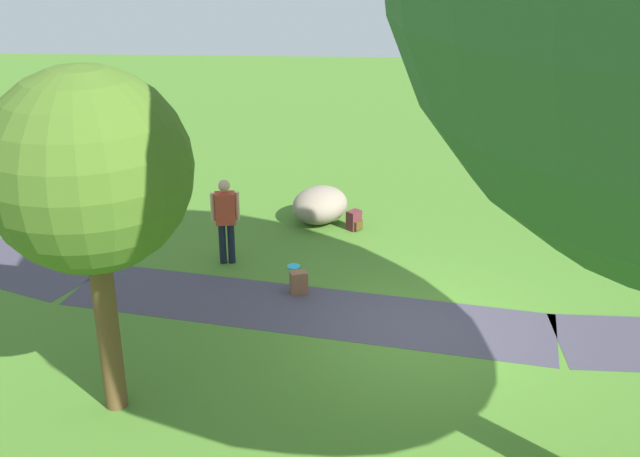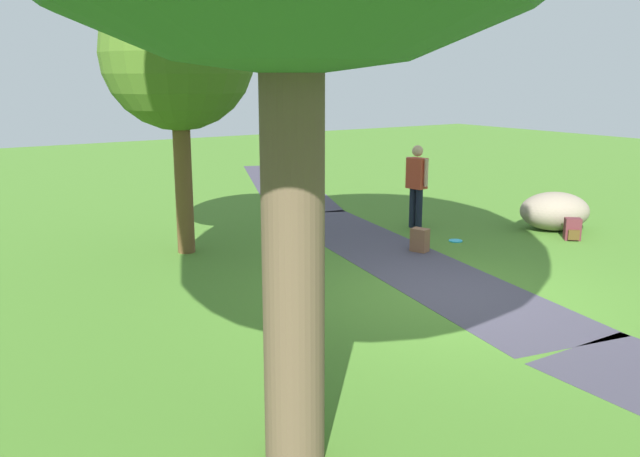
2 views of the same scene
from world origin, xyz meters
name	(u,v)px [view 2 (image 2 of 2)]	position (x,y,z in m)	size (l,w,h in m)	color
ground_plane	(450,298)	(0.00, 0.00, 0.00)	(48.00, 48.00, 0.00)	#457527
footpath_segment_mid	(398,258)	(1.93, -0.71, 0.00)	(8.17, 3.11, 0.01)	#3F3B4A
footpath_segment_far	(284,184)	(9.54, -3.01, 0.00)	(8.01, 4.61, 0.01)	#3F3B4A
young_tree_near_path	(178,55)	(4.21, 2.04, 3.24)	(2.45, 2.45, 4.49)	brown
lawn_boulder	(555,211)	(1.88, -4.57, 0.37)	(1.54, 1.67, 0.74)	gray
man_near_boulder	(417,181)	(3.48, -2.43, 0.93)	(0.51, 0.30, 1.62)	black
backpack_by_boulder	(573,230)	(1.16, -4.16, 0.19)	(0.35, 0.35, 0.40)	#582329
spare_backpack_on_lawn	(420,240)	(2.07, -1.30, 0.19)	(0.33, 0.32, 0.40)	brown
frisbee_on_grass	(456,241)	(2.24, -2.31, 0.01)	(0.24, 0.24, 0.02)	#26A9D7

